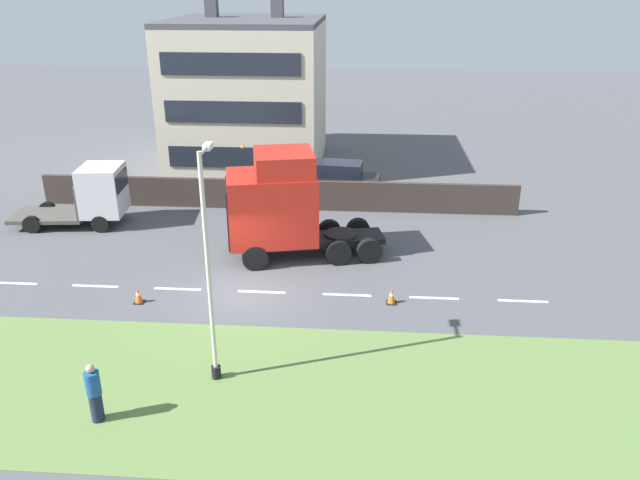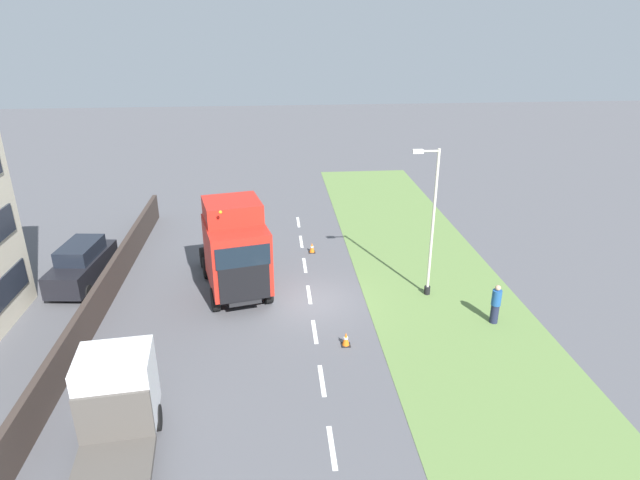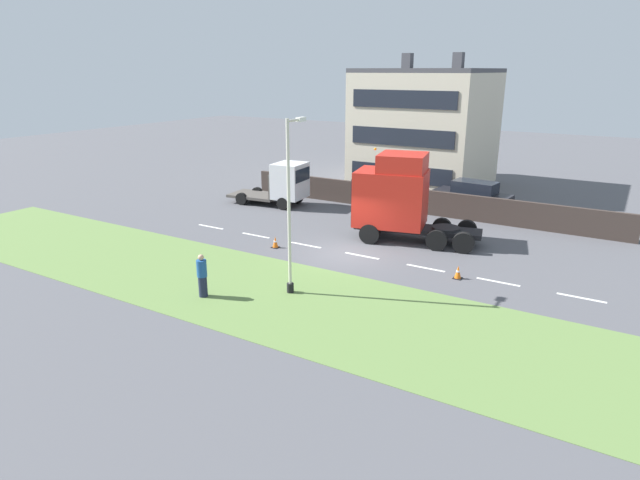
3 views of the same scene
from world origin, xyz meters
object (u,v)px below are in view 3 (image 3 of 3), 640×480
Objects in this scene: lamp_post at (290,214)px; traffic_cone_lead at (458,272)px; flatbed_truck at (284,183)px; pedestrian at (202,276)px; parked_car at (473,198)px; traffic_cone_trailing at (275,242)px; lorry_cab at (396,197)px.

lamp_post is 11.78× the size of traffic_cone_lead.
flatbed_truck reaches higher than pedestrian.
pedestrian reaches higher than traffic_cone_lead.
traffic_cone_trailing is (-11.85, 6.48, -0.70)m from parked_car.
parked_car is at bearing -16.33° from pedestrian.
lorry_cab reaches higher than flatbed_truck.
lorry_cab reaches higher than parked_car.
flatbed_truck is at bearing 31.62° from traffic_cone_trailing.
lamp_post is at bearing -137.71° from traffic_cone_trailing.
flatbed_truck is at bearing 22.36° from pedestrian.
traffic_cone_trailing is at bearing 25.95° from flatbed_truck.
lamp_post is 4.22m from pedestrian.
lamp_post reaches higher than traffic_cone_lead.
flatbed_truck is 15.26m from traffic_cone_lead.
lamp_post is 7.75m from traffic_cone_lead.
traffic_cone_trailing is at bearing 121.50° from lorry_cab.
flatbed_truck is 14.91m from pedestrian.
traffic_cone_trailing is (-7.37, -4.54, -1.20)m from flatbed_truck.
traffic_cone_trailing is at bearing 93.97° from traffic_cone_lead.
lamp_post reaches higher than pedestrian.
lorry_cab is at bearing 171.48° from parked_car.
lorry_cab is at bearing -4.74° from lamp_post.
lamp_post is at bearing 132.58° from traffic_cone_lead.
traffic_cone_lead is at bearing -86.03° from traffic_cone_trailing.
parked_car is 0.70× the size of lamp_post.
parked_car is (7.46, -1.93, -1.28)m from lorry_cab.
parked_car reaches higher than traffic_cone_lead.
lorry_cab is 11.61× the size of traffic_cone_trailing.
traffic_cone_lead is at bearing -47.42° from lamp_post.
traffic_cone_trailing is at bearing 157.34° from parked_car.
lamp_post is 11.78× the size of traffic_cone_trailing.
flatbed_truck is 8.74m from traffic_cone_trailing.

